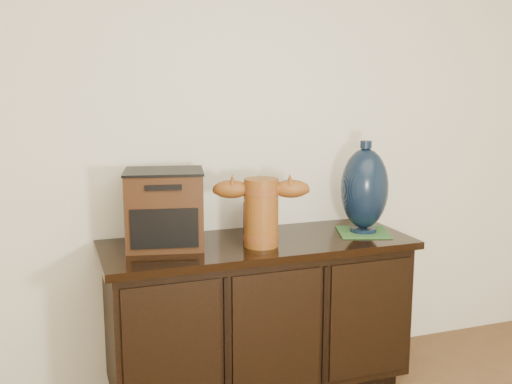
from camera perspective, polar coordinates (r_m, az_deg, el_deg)
name	(u,v)px	position (r m, az deg, el deg)	size (l,w,h in m)	color
sideboard	(258,315)	(2.94, 0.18, -11.64)	(1.46, 0.56, 0.75)	black
terracotta_vessel	(261,208)	(2.70, 0.50, -1.56)	(0.44, 0.20, 0.31)	brown
tv_radio	(165,209)	(2.73, -8.69, -1.58)	(0.40, 0.35, 0.35)	#361D0D
green_mat	(363,232)	(3.02, 10.16, -3.77)	(0.24, 0.24, 0.01)	#2F5E2A
lamp_base	(364,189)	(2.97, 10.29, 0.30)	(0.29, 0.29, 0.45)	black
spray_can	(249,215)	(2.98, -0.64, -2.16)	(0.06, 0.06, 0.17)	#590F0F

